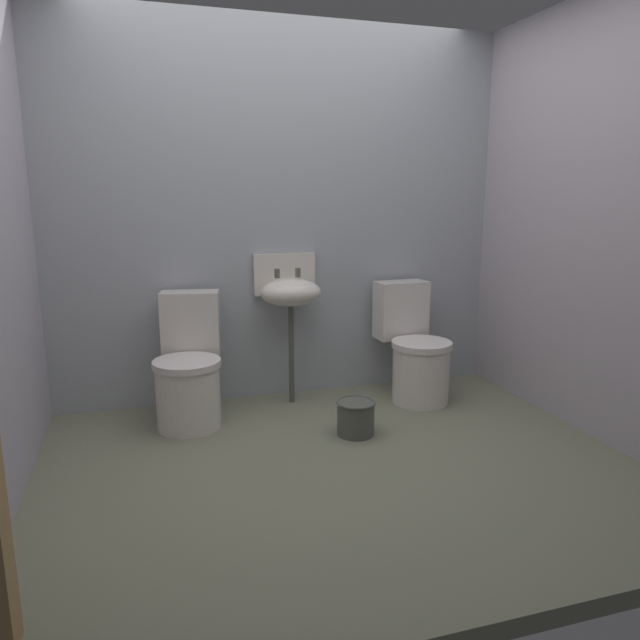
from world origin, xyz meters
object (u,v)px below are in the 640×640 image
at_px(toilet_right, 415,352).
at_px(bucket, 356,417).
at_px(sink, 289,291).
at_px(toilet_left, 189,372).

height_order(toilet_right, bucket, toilet_right).
relative_size(toilet_right, sink, 0.79).
distance_m(toilet_left, bucket, 1.05).
bearing_deg(sink, bucket, -71.52).
distance_m(toilet_left, sink, 0.83).
bearing_deg(toilet_left, bucket, 162.87).
bearing_deg(toilet_right, sink, -16.37).
bearing_deg(sink, toilet_left, -164.55).
xyz_separation_m(toilet_left, bucket, (0.90, -0.48, -0.21)).
bearing_deg(bucket, toilet_right, 38.55).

